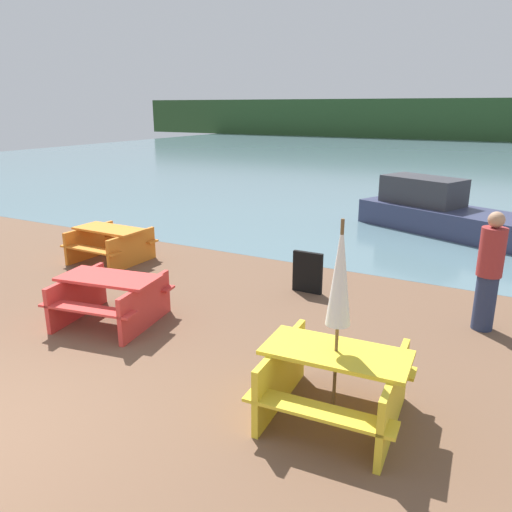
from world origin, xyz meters
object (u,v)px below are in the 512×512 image
boat (442,213)px  person (489,272)px  picnic_table_orange (110,242)px  umbrella_white (340,275)px  picnic_table_red (110,295)px  signboard (308,272)px  picnic_table_yellow (335,379)px

boat → person: bearing=-52.8°
picnic_table_orange → person: size_ratio=0.84×
boat → person: 6.37m
boat → umbrella_white: bearing=-64.8°
picnic_table_red → signboard: size_ratio=2.29×
picnic_table_orange → picnic_table_yellow: bearing=-26.4°
boat → picnic_table_orange: bearing=-109.8°
picnic_table_yellow → umbrella_white: umbrella_white is taller
umbrella_white → picnic_table_red: bearing=169.7°
picnic_table_red → boat: bearing=68.1°
picnic_table_yellow → picnic_table_red: (-3.88, 0.71, -0.02)m
picnic_table_yellow → umbrella_white: size_ratio=0.73×
boat → signboard: bearing=-79.8°
person → signboard: 2.97m
picnic_table_yellow → picnic_table_red: size_ratio=0.93×
picnic_table_orange → signboard: 4.46m
picnic_table_red → umbrella_white: (3.88, -0.71, 1.17)m
picnic_table_yellow → picnic_table_orange: (-6.18, 3.06, -0.02)m
umbrella_white → signboard: size_ratio=2.92×
boat → signboard: boat is taller
picnic_table_red → signboard: 3.42m
picnic_table_orange → person: (7.37, 0.14, 0.46)m
signboard → picnic_table_yellow: bearing=-62.7°
picnic_table_orange → umbrella_white: 7.00m
umbrella_white → boat: umbrella_white is taller
picnic_table_red → picnic_table_orange: picnic_table_red is taller
picnic_table_red → picnic_table_orange: (-2.30, 2.36, -0.01)m
picnic_table_red → umbrella_white: size_ratio=0.78×
picnic_table_orange → signboard: size_ratio=2.02×
picnic_table_red → person: person is taller
boat → signboard: 6.14m
person → picnic_table_yellow: bearing=-110.3°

